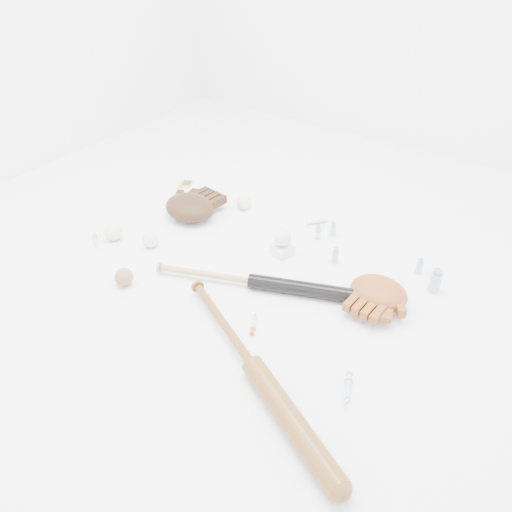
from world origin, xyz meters
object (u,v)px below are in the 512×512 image
Objects in this scene: bat_dark at (251,281)px; pedestal at (282,249)px; glove_dark at (190,207)px; bat_wood at (253,366)px.

bat_dark is 10.16× the size of pedestal.
bat_dark is at bearing -85.32° from pedestal.
glove_dark is at bearing 132.74° from bat_dark.
pedestal is (-0.27, 0.60, -0.01)m from bat_wood.
bat_dark is 0.25m from pedestal.
bat_wood is 0.66m from pedestal.
bat_dark is 0.43m from bat_wood.
glove_dark is 3.68× the size of pedestal.
bat_wood reaches higher than bat_dark.
bat_wood is at bearing -30.28° from glove_dark.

